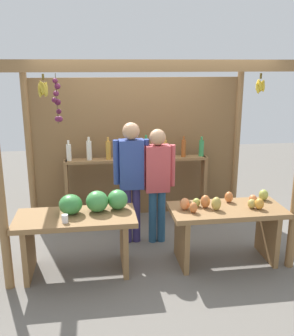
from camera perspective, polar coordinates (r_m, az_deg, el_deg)
The scene contains 7 objects.
ground_plane at distance 5.48m, azimuth -0.29°, elevation -10.57°, with size 12.00×12.00×0.00m, color slate.
market_stall at distance 5.49m, azimuth -1.03°, elevation 4.97°, with size 3.42×2.06×2.44m.
fruit_counter_left at distance 4.55m, azimuth -9.67°, elevation -7.87°, with size 1.38×0.64×0.96m.
fruit_counter_right at distance 4.81m, azimuth 11.73°, elevation -7.53°, with size 1.38×0.64×0.87m.
bottle_shelf_unit at distance 5.86m, azimuth -1.58°, elevation -0.16°, with size 2.19×0.22×1.36m.
vendor_man at distance 5.07m, azimuth -2.33°, elevation -0.59°, with size 0.48×0.23×1.67m.
vendor_woman at distance 5.09m, azimuth 1.55°, elevation -1.23°, with size 0.48×0.21×1.58m.
Camera 1 is at (-0.66, -4.88, 2.41)m, focal length 40.77 mm.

